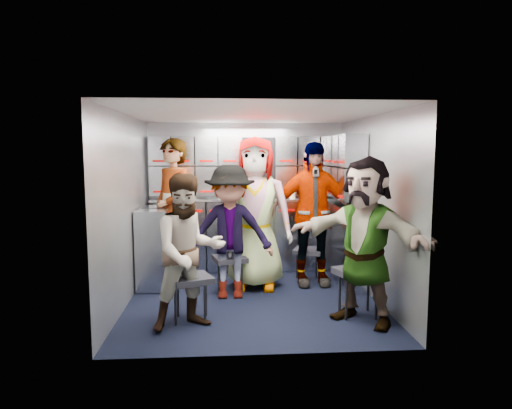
{
  "coord_description": "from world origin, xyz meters",
  "views": [
    {
      "loc": [
        -0.31,
        -5.13,
        1.69
      ],
      "look_at": [
        0.07,
        0.35,
        1.05
      ],
      "focal_mm": 32.0,
      "sensor_mm": 36.0,
      "label": 1
    }
  ],
  "objects": [
    {
      "name": "counter",
      "position": [
        0.0,
        1.29,
        1.01
      ],
      "size": [
        2.68,
        0.42,
        0.03
      ],
      "primitive_type": "cube",
      "color": "#B1B3B8",
      "rests_on": "cart_bank_back"
    },
    {
      "name": "cart_bank_back",
      "position": [
        0.0,
        1.29,
        0.49
      ],
      "size": [
        2.68,
        0.38,
        0.99
      ],
      "primitive_type": "cube",
      "color": "#999DA8",
      "rests_on": "ground"
    },
    {
      "name": "floor",
      "position": [
        0.0,
        0.0,
        0.0
      ],
      "size": [
        3.0,
        3.0,
        0.0
      ],
      "primitive_type": "plane",
      "color": "black",
      "rests_on": "ground"
    },
    {
      "name": "jump_seat_mid_left",
      "position": [
        -0.26,
        0.23,
        0.39
      ],
      "size": [
        0.44,
        0.43,
        0.44
      ],
      "rotation": [
        0.0,
        0.0,
        0.24
      ],
      "color": "black",
      "rests_on": "ground"
    },
    {
      "name": "cup_left",
      "position": [
        -0.35,
        1.23,
        1.08
      ],
      "size": [
        0.08,
        0.08,
        0.1
      ],
      "primitive_type": "cylinder",
      "color": "beige",
      "rests_on": "counter"
    },
    {
      "name": "attendant_arc_a",
      "position": [
        -0.66,
        -0.86,
        0.74
      ],
      "size": [
        0.88,
        0.79,
        1.49
      ],
      "primitive_type": "imported",
      "rotation": [
        0.0,
        0.0,
        0.38
      ],
      "color": "black",
      "rests_on": "ground"
    },
    {
      "name": "jump_seat_near_right",
      "position": [
        1.05,
        -0.64,
        0.43
      ],
      "size": [
        0.52,
        0.51,
        0.49
      ],
      "rotation": [
        0.0,
        0.0,
        0.33
      ],
      "color": "black",
      "rests_on": "ground"
    },
    {
      "name": "jump_seat_near_left",
      "position": [
        -0.66,
        -0.68,
        0.4
      ],
      "size": [
        0.49,
        0.48,
        0.46
      ],
      "rotation": [
        0.0,
        0.0,
        0.38
      ],
      "color": "black",
      "rests_on": "ground"
    },
    {
      "name": "ceiling",
      "position": [
        0.0,
        0.0,
        2.1
      ],
      "size": [
        2.8,
        3.0,
        0.02
      ],
      "primitive_type": "cube",
      "color": "silver",
      "rests_on": "wall_back"
    },
    {
      "name": "wall_left",
      "position": [
        -1.4,
        0.0,
        1.05
      ],
      "size": [
        0.04,
        3.0,
        2.1
      ],
      "primitive_type": "cube",
      "color": "gray",
      "rests_on": "ground"
    },
    {
      "name": "attendant_standing",
      "position": [
        -0.97,
        0.69,
        0.93
      ],
      "size": [
        0.77,
        0.81,
        1.86
      ],
      "primitive_type": "imported",
      "rotation": [
        0.0,
        0.0,
        -0.89
      ],
      "color": "black",
      "rests_on": "ground"
    },
    {
      "name": "cup_right",
      "position": [
        0.64,
        1.23,
        1.08
      ],
      "size": [
        0.08,
        0.08,
        0.1
      ],
      "primitive_type": "cylinder",
      "color": "beige",
      "rests_on": "counter"
    },
    {
      "name": "locker_bank_right",
      "position": [
        1.25,
        0.7,
        1.49
      ],
      "size": [
        0.28,
        1.0,
        0.82
      ],
      "primitive_type": "cube",
      "color": "#999DA8",
      "rests_on": "wall_right"
    },
    {
      "name": "attendant_arc_b",
      "position": [
        -0.26,
        0.05,
        0.77
      ],
      "size": [
        1.0,
        0.58,
        1.54
      ],
      "primitive_type": "imported",
      "rotation": [
        0.0,
        0.0,
        -0.01
      ],
      "color": "black",
      "rests_on": "ground"
    },
    {
      "name": "locker_bank_back",
      "position": [
        0.0,
        1.35,
        1.49
      ],
      "size": [
        2.68,
        0.28,
        0.82
      ],
      "primitive_type": "cube",
      "color": "#999DA8",
      "rests_on": "wall_back"
    },
    {
      "name": "jump_seat_mid_right",
      "position": [
        0.78,
        0.67,
        0.37
      ],
      "size": [
        0.45,
        0.44,
        0.42
      ],
      "rotation": [
        0.0,
        0.0,
        -0.36
      ],
      "color": "black",
      "rests_on": "ground"
    },
    {
      "name": "bottle_right",
      "position": [
        1.07,
        1.24,
        1.16
      ],
      "size": [
        0.07,
        0.07,
        0.26
      ],
      "primitive_type": "cylinder",
      "color": "white",
      "rests_on": "counter"
    },
    {
      "name": "wall_right",
      "position": [
        1.4,
        0.0,
        1.05
      ],
      "size": [
        0.04,
        3.0,
        2.1
      ],
      "primitive_type": "cube",
      "color": "gray",
      "rests_on": "ground"
    },
    {
      "name": "wall_back",
      "position": [
        0.0,
        1.5,
        1.05
      ],
      "size": [
        2.8,
        0.04,
        2.1
      ],
      "primitive_type": "cube",
      "color": "gray",
      "rests_on": "ground"
    },
    {
      "name": "bottle_left",
      "position": [
        -0.29,
        1.24,
        1.16
      ],
      "size": [
        0.07,
        0.07,
        0.26
      ],
      "primitive_type": "cylinder",
      "color": "white",
      "rests_on": "counter"
    },
    {
      "name": "bottle_mid",
      "position": [
        -0.27,
        1.24,
        1.15
      ],
      "size": [
        0.06,
        0.06,
        0.24
      ],
      "primitive_type": "cylinder",
      "color": "white",
      "rests_on": "counter"
    },
    {
      "name": "jump_seat_center",
      "position": [
        0.06,
        0.6,
        0.4
      ],
      "size": [
        0.45,
        0.44,
        0.45
      ],
      "rotation": [
        0.0,
        0.0,
        -0.24
      ],
      "color": "black",
      "rests_on": "ground"
    },
    {
      "name": "red_latch_strip",
      "position": [
        0.0,
        1.09,
        0.88
      ],
      "size": [
        2.6,
        0.02,
        0.03
      ],
      "primitive_type": "cube",
      "color": "#AB0300",
      "rests_on": "cart_bank_back"
    },
    {
      "name": "attendant_arc_d",
      "position": [
        0.78,
        0.49,
        0.91
      ],
      "size": [
        1.07,
        0.47,
        1.81
      ],
      "primitive_type": "imported",
      "rotation": [
        0.0,
        0.0,
        0.02
      ],
      "color": "black",
      "rests_on": "ground"
    },
    {
      "name": "attendant_arc_c",
      "position": [
        0.06,
        0.42,
        0.94
      ],
      "size": [
        0.97,
        0.69,
        1.87
      ],
      "primitive_type": "imported",
      "rotation": [
        0.0,
        0.0,
        -0.11
      ],
      "color": "black",
      "rests_on": "ground"
    },
    {
      "name": "coffee_niche",
      "position": [
        0.18,
        1.41,
        1.47
      ],
      "size": [
        0.46,
        0.16,
        0.84
      ],
      "primitive_type": null,
      "color": "black",
      "rests_on": "wall_back"
    },
    {
      "name": "cart_bank_left",
      "position": [
        -1.19,
        0.56,
        0.49
      ],
      "size": [
        0.38,
        0.76,
        0.99
      ],
      "primitive_type": "cube",
      "color": "#999DA8",
      "rests_on": "ground"
    },
    {
      "name": "attendant_arc_e",
      "position": [
        1.05,
        -0.82,
        0.82
      ],
      "size": [
        1.43,
        1.42,
        1.65
      ],
      "primitive_type": "imported",
      "rotation": [
        0.0,
        0.0,
        -0.78
      ],
      "color": "black",
      "rests_on": "ground"
    },
    {
      "name": "right_cabinet",
      "position": [
        1.25,
        0.6,
        0.5
      ],
      "size": [
        0.28,
        1.2,
        1.0
      ],
      "primitive_type": "cube",
      "color": "#999DA8",
      "rests_on": "ground"
    }
  ]
}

